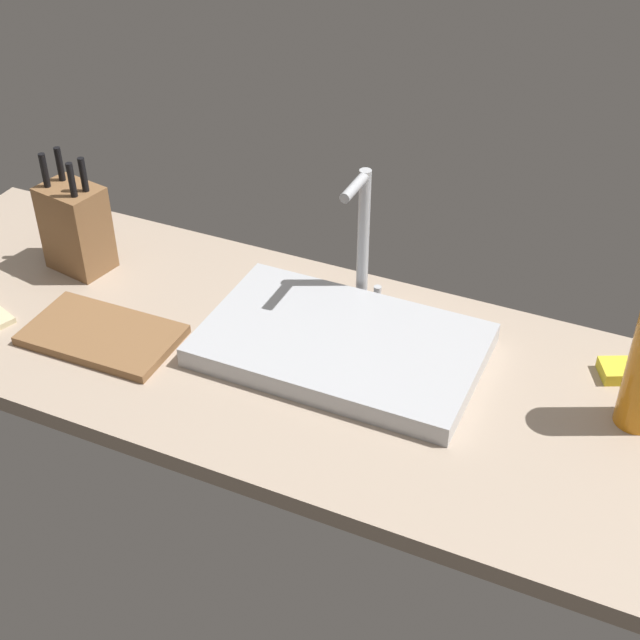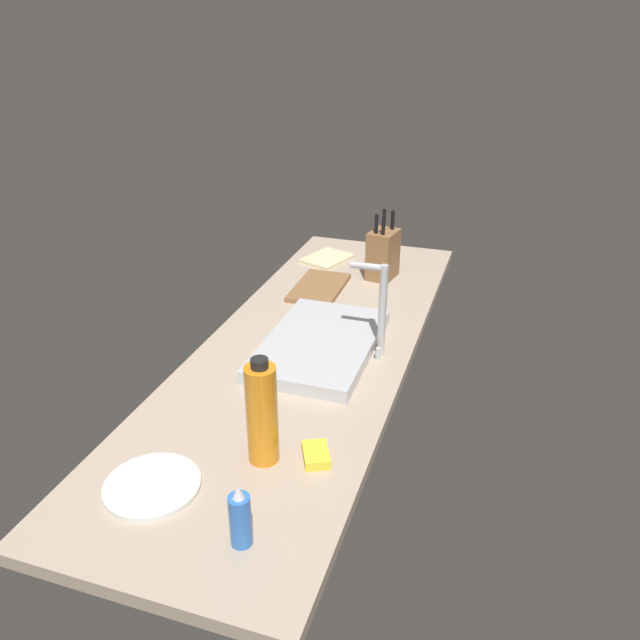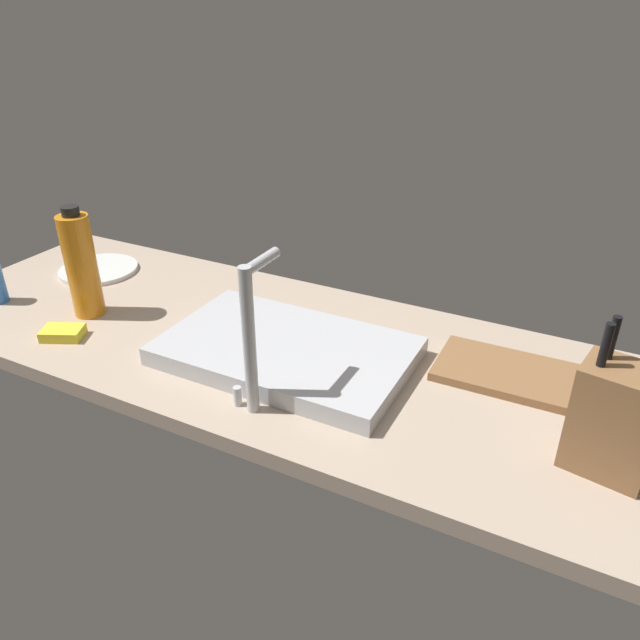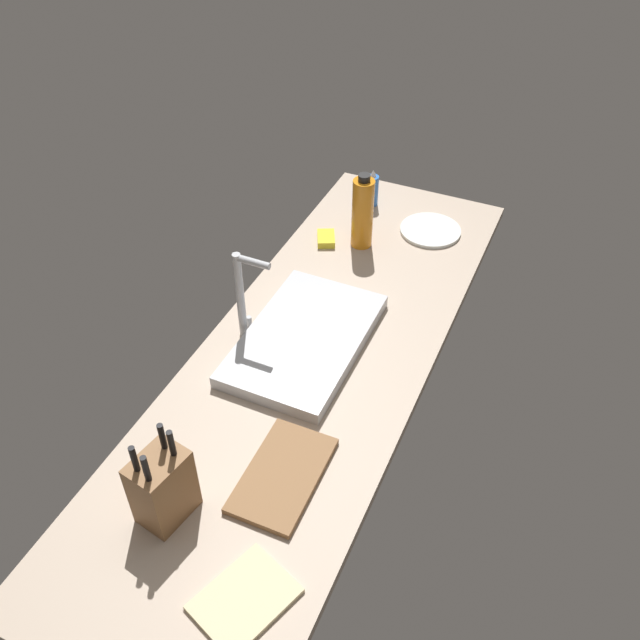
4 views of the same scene
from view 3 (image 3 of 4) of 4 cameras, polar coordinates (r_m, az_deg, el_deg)
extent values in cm
cube|color=tan|center=(134.10, -1.25, -3.69)|extent=(199.48, 64.66, 3.50)
cube|color=#B7BABF|center=(129.78, -3.20, -2.96)|extent=(52.63, 32.41, 4.06)
cylinder|color=#B7BABF|center=(108.35, -6.71, -2.15)|extent=(2.40, 2.40, 29.50)
cylinder|color=#B7BABF|center=(105.96, -5.62, 5.51)|extent=(2.00, 10.16, 2.00)
cylinder|color=#B7BABF|center=(117.00, -7.80, -7.13)|extent=(1.60, 1.60, 4.00)
cube|color=brown|center=(108.42, 26.11, -8.53)|extent=(14.34, 11.60, 19.09)
cylinder|color=black|center=(103.62, 25.94, -1.51)|extent=(1.63, 1.63, 7.38)
cylinder|color=black|center=(101.06, 25.41, -2.14)|extent=(1.63, 1.63, 7.38)
cube|color=brown|center=(130.30, 17.50, -4.84)|extent=(29.91, 17.74, 1.80)
cylinder|color=orange|center=(154.67, -21.64, 4.74)|extent=(7.36, 7.36, 25.08)
cylinder|color=black|center=(150.18, -22.56, 9.49)|extent=(4.05, 4.05, 2.20)
cylinder|color=silver|center=(183.18, -20.21, 4.51)|extent=(21.63, 21.63, 1.20)
cube|color=yellow|center=(150.13, -23.15, -1.14)|extent=(10.71, 9.29, 2.40)
camera|label=1|loc=(2.46, 1.05, 36.89)|focal=49.84mm
camera|label=2|loc=(2.24, -58.28, 23.31)|focal=35.03mm
camera|label=4|loc=(1.88, 66.02, 36.79)|focal=38.37mm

